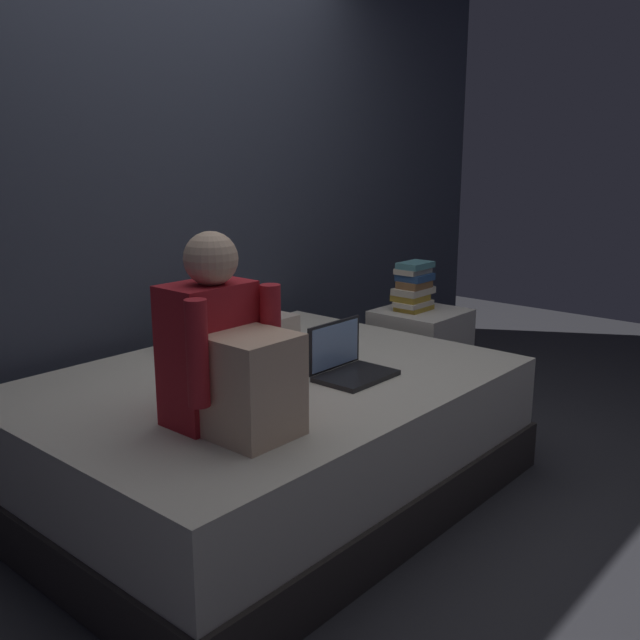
{
  "coord_description": "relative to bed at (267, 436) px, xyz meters",
  "views": [
    {
      "loc": [
        -2.15,
        -1.69,
        1.43
      ],
      "look_at": [
        -0.09,
        0.1,
        0.77
      ],
      "focal_mm": 39.68,
      "sensor_mm": 36.0,
      "label": 1
    }
  ],
  "objects": [
    {
      "name": "ground_plane",
      "position": [
        0.2,
        -0.3,
        -0.26
      ],
      "size": [
        8.0,
        8.0,
        0.0
      ],
      "primitive_type": "plane",
      "color": "#2D2D33"
    },
    {
      "name": "wall_back",
      "position": [
        0.2,
        0.9,
        1.09
      ],
      "size": [
        5.6,
        0.1,
        2.7
      ],
      "primitive_type": "cube",
      "color": "#383D4C",
      "rests_on": "ground_plane"
    },
    {
      "name": "bed",
      "position": [
        0.0,
        0.0,
        0.0
      ],
      "size": [
        2.0,
        1.5,
        0.52
      ],
      "color": "#332D2B",
      "rests_on": "ground_plane"
    },
    {
      "name": "nightstand",
      "position": [
        1.3,
        0.09,
        0.02
      ],
      "size": [
        0.44,
        0.46,
        0.56
      ],
      "color": "beige",
      "rests_on": "ground_plane"
    },
    {
      "name": "person_sitting",
      "position": [
        -0.47,
        -0.29,
        0.51
      ],
      "size": [
        0.39,
        0.44,
        0.65
      ],
      "color": "#B21E28",
      "rests_on": "bed"
    },
    {
      "name": "laptop",
      "position": [
        0.22,
        -0.25,
        0.32
      ],
      "size": [
        0.32,
        0.23,
        0.22
      ],
      "color": "black",
      "rests_on": "bed"
    },
    {
      "name": "pillow",
      "position": [
        0.23,
        0.45,
        0.33
      ],
      "size": [
        0.56,
        0.36,
        0.13
      ],
      "primitive_type": "cube",
      "color": "beige",
      "rests_on": "bed"
    },
    {
      "name": "book_stack",
      "position": [
        1.28,
        0.13,
        0.44
      ],
      "size": [
        0.23,
        0.17,
        0.27
      ],
      "color": "gold",
      "rests_on": "nightstand"
    }
  ]
}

